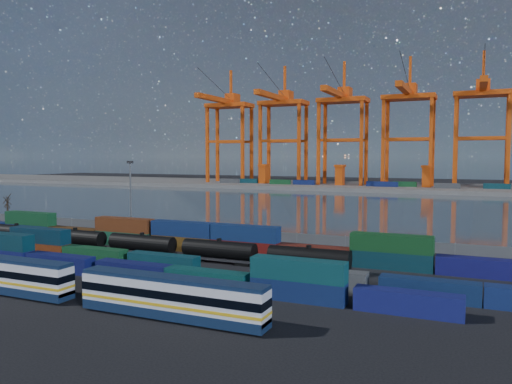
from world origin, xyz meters
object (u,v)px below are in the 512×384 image
at_px(passenger_train, 1,275).
at_px(tanker_string, 108,241).
at_px(bare_tree, 8,209).
at_px(gantry_cranes, 374,109).

distance_m(passenger_train, tanker_string, 28.21).
relative_size(tanker_string, bare_tree, 11.22).
xyz_separation_m(passenger_train, gantry_cranes, (5.12, 226.01, 40.42)).
bearing_deg(gantry_cranes, passenger_train, -91.30).
xyz_separation_m(tanker_string, bare_tree, (-48.92, 19.21, 1.98)).
bearing_deg(gantry_cranes, bare_tree, -108.55).
bearing_deg(tanker_string, passenger_train, -77.50).
bearing_deg(bare_tree, gantry_cranes, 71.45).
height_order(passenger_train, tanker_string, passenger_train).
relative_size(bare_tree, gantry_cranes, 0.04).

